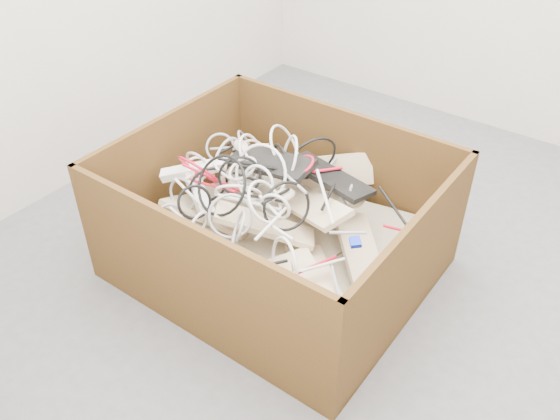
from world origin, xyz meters
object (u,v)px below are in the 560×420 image
Objects in this scene: power_strip_right at (198,191)px; vga_plug at (355,242)px; cardboard_box at (274,241)px; power_strip_left at (193,170)px.

power_strip_right is 6.64× the size of vga_plug.
vga_plug is (0.40, -0.04, 0.22)m from cardboard_box.
power_strip_right is 0.72m from vga_plug.
power_strip_right is (-0.32, -0.11, 0.18)m from cardboard_box.
cardboard_box is at bearing -26.59° from power_strip_left.
cardboard_box reaches higher than vga_plug.
cardboard_box is 0.38m from power_strip_right.
vga_plug is at bearing -32.75° from power_strip_left.
vga_plug is at bearing -6.12° from cardboard_box.
vga_plug reaches higher than power_strip_right.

